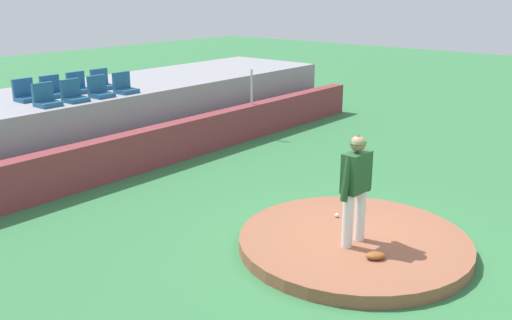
{
  "coord_description": "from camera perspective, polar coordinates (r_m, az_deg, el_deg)",
  "views": [
    {
      "loc": [
        -7.56,
        -4.23,
        4.1
      ],
      "look_at": [
        0.0,
        2.07,
        1.11
      ],
      "focal_mm": 40.13,
      "sensor_mm": 36.0,
      "label": 1
    }
  ],
  "objects": [
    {
      "name": "stadium_chair_2",
      "position": [
        14.05,
        -15.32,
        6.71
      ],
      "size": [
        0.48,
        0.44,
        0.5
      ],
      "rotation": [
        0.0,
        0.0,
        3.14
      ],
      "color": "#1F567F",
      "rests_on": "bleacher_platform"
    },
    {
      "name": "stadium_chair_4",
      "position": [
        14.11,
        -21.97,
        6.12
      ],
      "size": [
        0.48,
        0.44,
        0.5
      ],
      "rotation": [
        0.0,
        0.0,
        3.14
      ],
      "color": "#1F567F",
      "rests_on": "bleacher_platform"
    },
    {
      "name": "stadium_chair_7",
      "position": [
        15.19,
        -15.11,
        7.45
      ],
      "size": [
        0.48,
        0.44,
        0.5
      ],
      "rotation": [
        0.0,
        0.0,
        3.14
      ],
      "color": "#1F567F",
      "rests_on": "bleacher_platform"
    },
    {
      "name": "bleacher_platform",
      "position": [
        15.02,
        -18.69,
        3.33
      ],
      "size": [
        17.11,
        3.42,
        1.6
      ],
      "primitive_type": "cube",
      "color": "gray",
      "rests_on": "ground_plane"
    },
    {
      "name": "stadium_chair_3",
      "position": [
        14.46,
        -12.99,
        7.15
      ],
      "size": [
        0.48,
        0.44,
        0.5
      ],
      "rotation": [
        0.0,
        0.0,
        3.14
      ],
      "color": "#1F567F",
      "rests_on": "bleacher_platform"
    },
    {
      "name": "stadium_chair_1",
      "position": [
        13.66,
        -17.73,
        6.23
      ],
      "size": [
        0.48,
        0.44,
        0.5
      ],
      "rotation": [
        0.0,
        0.0,
        3.14
      ],
      "color": "#1F567F",
      "rests_on": "bleacher_platform"
    },
    {
      "name": "fielding_glove",
      "position": [
        8.81,
        11.82,
        -9.3
      ],
      "size": [
        0.36,
        0.35,
        0.11
      ],
      "primitive_type": "ellipsoid",
      "rotation": [
        0.0,
        0.0,
        2.4
      ],
      "color": "brown",
      "rests_on": "pitchers_mound"
    },
    {
      "name": "baseball",
      "position": [
        10.2,
        8.05,
        -5.48
      ],
      "size": [
        0.07,
        0.07,
        0.07
      ],
      "primitive_type": "sphere",
      "color": "white",
      "rests_on": "pitchers_mound"
    },
    {
      "name": "ground_plane",
      "position": [
        9.58,
        9.68,
        -8.66
      ],
      "size": [
        60.0,
        60.0,
        0.0
      ],
      "primitive_type": "plane",
      "color": "#347641"
    },
    {
      "name": "pitcher",
      "position": [
        8.89,
        9.93,
        -2.11
      ],
      "size": [
        0.77,
        0.29,
        1.78
      ],
      "rotation": [
        0.0,
        0.0,
        -0.05
      ],
      "color": "silver",
      "rests_on": "pitchers_mound"
    },
    {
      "name": "fence_post_right",
      "position": [
        15.94,
        -0.44,
        7.3
      ],
      "size": [
        0.06,
        0.06,
        0.98
      ],
      "primitive_type": "cylinder",
      "color": "silver",
      "rests_on": "brick_barrier"
    },
    {
      "name": "stadium_chair_0",
      "position": [
        13.32,
        -20.22,
        5.74
      ],
      "size": [
        0.48,
        0.44,
        0.5
      ],
      "rotation": [
        0.0,
        0.0,
        3.14
      ],
      "color": "#1F567F",
      "rests_on": "bleacher_platform"
    },
    {
      "name": "brick_barrier",
      "position": [
        13.17,
        -12.99,
        0.48
      ],
      "size": [
        17.93,
        0.4,
        0.94
      ],
      "primitive_type": "cube",
      "color": "brown",
      "rests_on": "ground_plane"
    },
    {
      "name": "stadium_chair_6",
      "position": [
        14.81,
        -17.28,
        7.05
      ],
      "size": [
        0.48,
        0.44,
        0.5
      ],
      "rotation": [
        0.0,
        0.0,
        3.14
      ],
      "color": "#1F567F",
      "rests_on": "bleacher_platform"
    },
    {
      "name": "pitchers_mound",
      "position": [
        9.54,
        9.71,
        -8.11
      ],
      "size": [
        3.75,
        3.75,
        0.21
      ],
      "primitive_type": "cylinder",
      "color": "#91553D",
      "rests_on": "ground_plane"
    },
    {
      "name": "stadium_chair_5",
      "position": [
        14.4,
        -19.62,
        6.57
      ],
      "size": [
        0.48,
        0.44,
        0.5
      ],
      "rotation": [
        0.0,
        0.0,
        3.14
      ],
      "color": "#1F567F",
      "rests_on": "bleacher_platform"
    }
  ]
}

